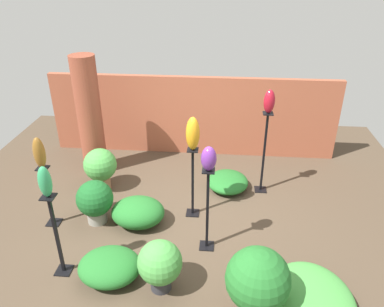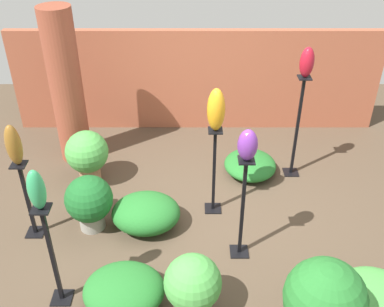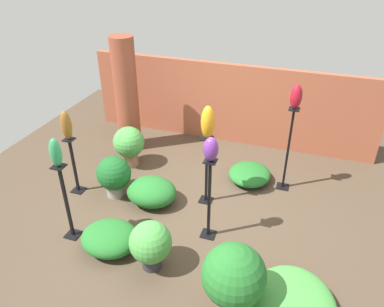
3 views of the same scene
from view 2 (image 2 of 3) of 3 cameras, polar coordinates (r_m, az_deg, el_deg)
name	(u,v)px [view 2 (image 2 of 3)]	position (r m, az deg, el deg)	size (l,w,h in m)	color
ground_plane	(199,224)	(5.39, 0.89, -8.97)	(8.00, 8.00, 0.00)	#4C3D2D
brick_wall_back	(198,81)	(6.97, 0.77, 9.24)	(5.60, 0.12, 1.58)	#9E5138
brick_pillar	(68,88)	(6.27, -15.43, 8.05)	(0.43, 0.43, 2.16)	brown
pedestal_amber	(215,175)	(5.29, 3.00, -2.76)	(0.20, 0.20, 1.13)	black
pedestal_violet	(244,213)	(4.71, 6.57, -7.53)	(0.20, 0.20, 1.23)	black
pedestal_bronze	(30,203)	(5.31, -19.85, -5.93)	(0.20, 0.20, 0.97)	black
pedestal_ruby	(298,132)	(6.01, 13.35, 2.69)	(0.20, 0.20, 1.42)	black
pedestal_jade	(55,260)	(4.44, -17.02, -12.82)	(0.20, 0.20, 1.15)	black
art_vase_amber	(218,110)	(4.84, 3.29, 5.55)	(0.20, 0.21, 0.50)	orange
art_vase_violet	(249,145)	(4.22, 7.28, 1.05)	(0.19, 0.19, 0.32)	#6B2D8C
art_vase_bronze	(15,145)	(4.90, -21.51, 1.04)	(0.16, 0.16, 0.47)	brown
art_vase_ruby	(309,62)	(5.60, 14.61, 11.13)	(0.17, 0.17, 0.38)	maroon
art_vase_jade	(38,189)	(3.91, -18.95, -4.34)	(0.15, 0.15, 0.39)	#2D9356
potted_plant_front_right	(194,284)	(4.25, 0.26, -16.27)	(0.53, 0.53, 0.68)	#2D2D33
potted_plant_front_left	(89,154)	(5.96, -12.97, -0.03)	(0.56, 0.56, 0.75)	#936B4C
potted_plant_walkway_edge	(91,201)	(5.24, -12.74, -5.84)	(0.55, 0.55, 0.69)	gray
potted_plant_back_center	(326,301)	(4.11, 16.63, -17.52)	(0.70, 0.70, 0.90)	#B25B38
foliage_bed_east	(125,290)	(4.54, -8.45, -16.76)	(0.79, 0.69, 0.34)	#236B28
foliage_bed_west	(147,213)	(5.26, -5.68, -7.52)	(0.79, 0.67, 0.40)	#236B28
foliage_bed_center	(252,165)	(6.20, 7.58, -1.45)	(0.71, 0.75, 0.25)	#236B28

